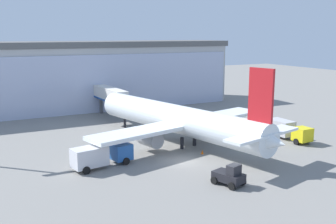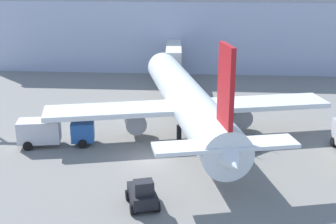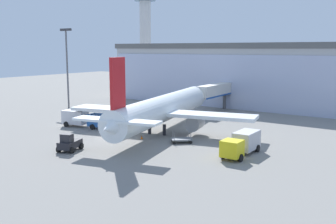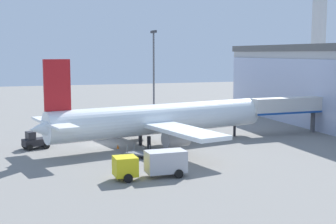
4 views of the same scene
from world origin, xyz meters
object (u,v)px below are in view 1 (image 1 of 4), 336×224
airplane (179,120)px  baggage_cart (233,142)px  catering_truck (100,155)px  pushback_tug (229,176)px  safety_cone_nose (202,152)px  jet_bridge (109,95)px  safety_cone_wingtip (93,152)px  fuel_truck (288,130)px

airplane → baggage_cart: bearing=-137.3°
catering_truck → pushback_tug: bearing=-58.6°
catering_truck → safety_cone_nose: bearing=-15.0°
jet_bridge → safety_cone_nose: size_ratio=22.57×
safety_cone_wingtip → baggage_cart: bearing=-15.9°
jet_bridge → baggage_cart: size_ratio=3.94×
jet_bridge → fuel_truck: (18.08, -27.18, -2.77)m
jet_bridge → catering_truck: bearing=155.8°
safety_cone_nose → safety_cone_wingtip: bearing=152.6°
jet_bridge → safety_cone_nose: bearing=-176.4°
pushback_tug → safety_cone_wingtip: 19.33m
catering_truck → pushback_tug: size_ratio=2.11×
fuel_truck → safety_cone_nose: bearing=-89.7°
baggage_cart → safety_cone_wingtip: size_ratio=5.72×
catering_truck → safety_cone_wingtip: catering_truck is taller
catering_truck → jet_bridge: bearing=58.4°
catering_truck → safety_cone_nose: size_ratio=13.76×
airplane → pushback_tug: size_ratio=9.75×
catering_truck → baggage_cart: size_ratio=2.40×
pushback_tug → catering_truck: bearing=24.4°
baggage_cart → safety_cone_nose: (-5.93, -1.25, -0.23)m
baggage_cart → safety_cone_wingtip: (-18.61, 5.32, -0.23)m
pushback_tug → safety_cone_nose: size_ratio=6.52×
fuel_truck → baggage_cart: 9.34m
pushback_tug → safety_cone_nose: 10.86m
jet_bridge → baggage_cart: jet_bridge is taller
pushback_tug → safety_cone_wingtip: (-9.36, 16.89, -0.70)m
jet_bridge → fuel_truck: jet_bridge is taller
fuel_truck → pushback_tug: size_ratio=2.05×
jet_bridge → pushback_tug: size_ratio=3.46×
catering_truck → fuel_truck: size_ratio=1.03×
fuel_truck → safety_cone_nose: (-15.18, -0.32, -1.19)m
fuel_truck → baggage_cart: bearing=-96.6°
airplane → pushback_tug: bearing=156.7°
fuel_truck → safety_cone_nose: size_ratio=13.33×
airplane → catering_truck: size_ratio=4.62×
safety_cone_wingtip → safety_cone_nose: bearing=-27.4°
safety_cone_wingtip → fuel_truck: bearing=-12.6°
jet_bridge → pushback_tug: bearing=176.9°
baggage_cart → safety_cone_nose: baggage_cart is taller
jet_bridge → catering_truck: (-10.51, -26.29, -2.77)m
safety_cone_nose → catering_truck: bearing=174.8°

